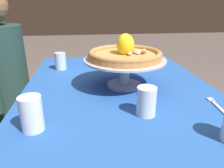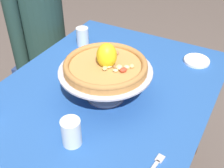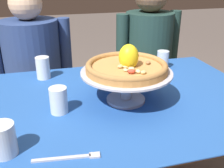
# 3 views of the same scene
# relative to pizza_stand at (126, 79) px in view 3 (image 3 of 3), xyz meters

# --- Properties ---
(dining_table) EXTENTS (1.21, 0.88, 0.72)m
(dining_table) POSITION_rel_pizza_stand_xyz_m (0.00, 0.03, -0.20)
(dining_table) COLOR brown
(dining_table) RESTS_ON ground
(pizza_stand) EXTENTS (0.37, 0.37, 0.13)m
(pizza_stand) POSITION_rel_pizza_stand_xyz_m (0.00, 0.00, 0.00)
(pizza_stand) COLOR #B7B7C1
(pizza_stand) RESTS_ON dining_table
(pizza) EXTENTS (0.33, 0.33, 0.11)m
(pizza) POSITION_rel_pizza_stand_xyz_m (0.00, -0.00, 0.06)
(pizza) COLOR #BC8447
(pizza) RESTS_ON pizza_stand
(water_glass_back_left) EXTENTS (0.07, 0.07, 0.11)m
(water_glass_back_left) POSITION_rel_pizza_stand_xyz_m (-0.33, 0.35, -0.05)
(water_glass_back_left) COLOR white
(water_glass_back_left) RESTS_ON dining_table
(water_glass_back_right) EXTENTS (0.07, 0.07, 0.10)m
(water_glass_back_right) POSITION_rel_pizza_stand_xyz_m (0.32, 0.32, -0.05)
(water_glass_back_right) COLOR silver
(water_glass_back_right) RESTS_ON dining_table
(water_glass_side_left) EXTENTS (0.07, 0.07, 0.10)m
(water_glass_side_left) POSITION_rel_pizza_stand_xyz_m (-0.28, -0.03, -0.05)
(water_glass_side_left) COLOR silver
(water_glass_side_left) RESTS_ON dining_table
(water_glass_front_left) EXTENTS (0.08, 0.08, 0.10)m
(water_glass_front_left) POSITION_rel_pizza_stand_xyz_m (-0.46, -0.24, -0.05)
(water_glass_front_left) COLOR silver
(water_glass_front_left) RESTS_ON dining_table
(dinner_fork) EXTENTS (0.20, 0.04, 0.01)m
(dinner_fork) POSITION_rel_pizza_stand_xyz_m (-0.27, -0.31, -0.09)
(dinner_fork) COLOR #B7B7C1
(dinner_fork) RESTS_ON dining_table
(diner_left) EXTENTS (0.51, 0.40, 1.14)m
(diner_left) POSITION_rel_pizza_stand_xyz_m (-0.39, 0.74, -0.26)
(diner_left) COLOR gray
(diner_left) RESTS_ON ground
(diner_right) EXTENTS (0.48, 0.36, 1.19)m
(diner_right) POSITION_rel_pizza_stand_xyz_m (0.39, 0.70, -0.24)
(diner_right) COLOR navy
(diner_right) RESTS_ON ground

